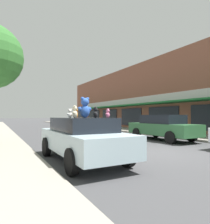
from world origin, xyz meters
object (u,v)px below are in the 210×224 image
at_px(plush_art_car, 82,137).
at_px(teddy_bear_black, 95,112).
at_px(teddy_bear_orange, 76,113).
at_px(teddy_bear_giant, 85,108).
at_px(teddy_bear_pink, 108,113).
at_px(teddy_bear_white, 70,113).
at_px(parked_car_far_center, 162,127).
at_px(teddy_bear_cream, 75,112).

height_order(plush_art_car, teddy_bear_black, teddy_bear_black).
relative_size(teddy_bear_orange, teddy_bear_black, 0.92).
relative_size(teddy_bear_giant, teddy_bear_pink, 2.42).
bearing_deg(teddy_bear_black, teddy_bear_pink, 50.92).
distance_m(teddy_bear_giant, teddy_bear_orange, 0.39).
bearing_deg(teddy_bear_white, teddy_bear_black, 125.51).
relative_size(teddy_bear_giant, teddy_bear_black, 1.92).
xyz_separation_m(teddy_bear_white, parked_car_far_center, (7.02, 2.89, -0.77)).
height_order(teddy_bear_black, teddy_bear_white, teddy_bear_black).
xyz_separation_m(plush_art_car, teddy_bear_black, (0.35, -0.33, 0.85)).
bearing_deg(teddy_bear_white, teddy_bear_pink, 108.16).
distance_m(teddy_bear_cream, teddy_bear_orange, 0.67).
bearing_deg(teddy_bear_cream, teddy_bear_giant, 166.20).
relative_size(teddy_bear_black, parked_car_far_center, 0.08).
relative_size(teddy_bear_cream, teddy_bear_orange, 1.11).
bearing_deg(teddy_bear_giant, teddy_bear_orange, 2.61).
height_order(teddy_bear_giant, teddy_bear_orange, teddy_bear_giant).
bearing_deg(teddy_bear_giant, teddy_bear_cream, 42.86).
bearing_deg(teddy_bear_black, teddy_bear_orange, -80.84).
bearing_deg(parked_car_far_center, teddy_bear_white, -157.64).
relative_size(teddy_bear_white, teddy_bear_pink, 1.03).
xyz_separation_m(teddy_bear_orange, teddy_bear_pink, (0.77, -0.80, -0.02)).
bearing_deg(teddy_bear_black, teddy_bear_white, -84.70).
xyz_separation_m(teddy_bear_black, teddy_bear_pink, (0.17, -0.53, -0.04)).
height_order(teddy_bear_giant, teddy_bear_pink, teddy_bear_giant).
height_order(plush_art_car, teddy_bear_orange, teddy_bear_orange).
relative_size(plush_art_car, teddy_bear_black, 12.45).
relative_size(plush_art_car, teddy_bear_cream, 12.30).
bearing_deg(teddy_bear_orange, plush_art_car, 135.23).
distance_m(plush_art_car, teddy_bear_giant, 1.01).
relative_size(plush_art_car, teddy_bear_pink, 15.72).
distance_m(plush_art_car, teddy_bear_cream, 1.20).
xyz_separation_m(teddy_bear_giant, teddy_bear_cream, (-0.61, -0.66, -0.16)).
relative_size(teddy_bear_cream, teddy_bear_black, 1.01).
height_order(teddy_bear_giant, teddy_bear_black, teddy_bear_giant).
height_order(teddy_bear_cream, parked_car_far_center, teddy_bear_cream).
relative_size(plush_art_car, teddy_bear_orange, 13.59).
distance_m(teddy_bear_pink, parked_car_far_center, 7.24).
distance_m(plush_art_car, teddy_bear_white, 0.91).
relative_size(teddy_bear_black, teddy_bear_white, 1.22).
height_order(teddy_bear_orange, teddy_bear_black, teddy_bear_black).
bearing_deg(teddy_bear_cream, teddy_bear_white, -159.16).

